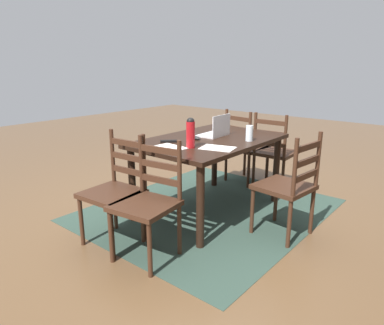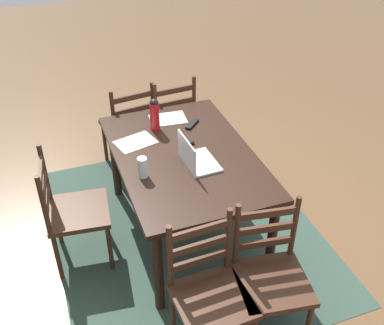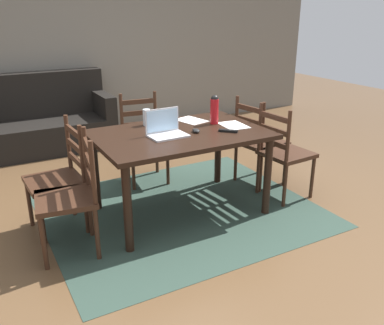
{
  "view_description": "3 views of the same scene",
  "coord_description": "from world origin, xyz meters",
  "views": [
    {
      "loc": [
        2.8,
        2.1,
        1.51
      ],
      "look_at": [
        0.14,
        -0.11,
        0.53
      ],
      "focal_mm": 33.17,
      "sensor_mm": 36.0,
      "label": 1
    },
    {
      "loc": [
        -2.74,
        0.93,
        2.74
      ],
      "look_at": [
        -0.03,
        -0.05,
        0.7
      ],
      "focal_mm": 43.71,
      "sensor_mm": 36.0,
      "label": 2
    },
    {
      "loc": [
        -1.63,
        -3.16,
        1.82
      ],
      "look_at": [
        0.1,
        -0.03,
        0.48
      ],
      "focal_mm": 39.05,
      "sensor_mm": 36.0,
      "label": 3
    }
  ],
  "objects": [
    {
      "name": "computer_mouse",
      "position": [
        0.12,
        -0.07,
        0.79
      ],
      "size": [
        0.07,
        0.11,
        0.03
      ],
      "primitive_type": "ellipsoid",
      "rotation": [
        0.0,
        0.0,
        -0.15
      ],
      "color": "black",
      "rests_on": "dining_table"
    },
    {
      "name": "tv_remote",
      "position": [
        0.38,
        -0.2,
        0.78
      ],
      "size": [
        0.15,
        0.15,
        0.02
      ],
      "primitive_type": "cube",
      "rotation": [
        0.0,
        0.0,
        0.78
      ],
      "color": "black",
      "rests_on": "dining_table"
    },
    {
      "name": "drinking_glass",
      "position": [
        -0.16,
        0.36,
        0.85
      ],
      "size": [
        0.07,
        0.07,
        0.15
      ],
      "primitive_type": "cylinder",
      "color": "silver",
      "rests_on": "dining_table"
    },
    {
      "name": "ground_plane",
      "position": [
        0.0,
        0.0,
        0.0
      ],
      "size": [
        14.0,
        14.0,
        0.0
      ],
      "primitive_type": "plane",
      "color": "brown"
    },
    {
      "name": "chair_left_far",
      "position": [
        -1.04,
        0.2,
        0.46
      ],
      "size": [
        0.46,
        0.46,
        0.95
      ],
      "color": "#3D2316",
      "rests_on": "ground"
    },
    {
      "name": "dining_table",
      "position": [
        0.0,
        0.0,
        0.68
      ],
      "size": [
        1.51,
        1.0,
        0.77
      ],
      "color": "black",
      "rests_on": "ground"
    },
    {
      "name": "chair_right_far",
      "position": [
        1.04,
        0.2,
        0.46
      ],
      "size": [
        0.5,
        0.5,
        0.95
      ],
      "color": "#3D2316",
      "rests_on": "ground"
    },
    {
      "name": "area_rug",
      "position": [
        0.0,
        0.0,
        0.0
      ],
      "size": [
        2.44,
        2.09,
        0.01
      ],
      "primitive_type": "cube",
      "color": "#2D4238",
      "rests_on": "ground"
    },
    {
      "name": "water_bottle",
      "position": [
        0.42,
        0.1,
        0.92
      ],
      "size": [
        0.08,
        0.08,
        0.27
      ],
      "color": "#A81419",
      "rests_on": "dining_table"
    },
    {
      "name": "chair_far_head",
      "position": [
        0.0,
        0.87,
        0.46
      ],
      "size": [
        0.49,
        0.49,
        0.95
      ],
      "color": "#3D2316",
      "rests_on": "ground"
    },
    {
      "name": "laptop",
      "position": [
        -0.15,
        -0.02,
        0.83
      ],
      "size": [
        0.33,
        0.24,
        0.23
      ],
      "color": "silver",
      "rests_on": "dining_table"
    },
    {
      "name": "paper_stack_right",
      "position": [
        0.28,
        0.3,
        0.78
      ],
      "size": [
        0.28,
        0.34,
        0.0
      ],
      "primitive_type": "cube",
      "rotation": [
        0.0,
        0.0,
        0.26
      ],
      "color": "white",
      "rests_on": "dining_table"
    },
    {
      "name": "chair_right_near",
      "position": [
        1.04,
        -0.2,
        0.46
      ],
      "size": [
        0.47,
        0.47,
        0.95
      ],
      "color": "#3D2316",
      "rests_on": "ground"
    },
    {
      "name": "paper_stack_left",
      "position": [
        0.54,
        -0.04,
        0.78
      ],
      "size": [
        0.23,
        0.31,
        0.0
      ],
      "primitive_type": "cube",
      "rotation": [
        0.0,
        0.0,
        -0.08
      ],
      "color": "white",
      "rests_on": "dining_table"
    },
    {
      "name": "chair_left_near",
      "position": [
        -1.04,
        -0.21,
        0.46
      ],
      "size": [
        0.5,
        0.5,
        0.95
      ],
      "color": "#3D2316",
      "rests_on": "ground"
    }
  ]
}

